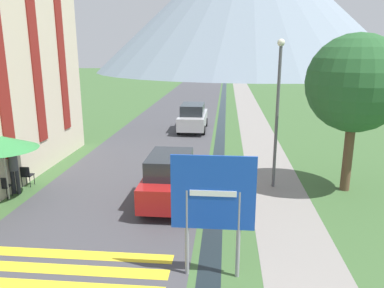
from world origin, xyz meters
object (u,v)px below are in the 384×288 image
Objects in this scene: road_sign at (213,201)px; person_standing_terrace at (14,168)px; parked_car_far at (193,117)px; cafe_umbrella_middle_green at (2,143)px; streetlamp at (278,103)px; tree_by_path at (356,84)px; parked_car_near at (171,178)px; cafe_chair_far_left at (26,174)px; cafe_chair_middle at (3,186)px; cafe_chair_far_right at (15,174)px.

road_sign is 1.75× the size of person_standing_terrace.
person_standing_terrace is (-5.74, -11.98, 0.11)m from parked_car_far.
cafe_umbrella_middle_green reaches higher than person_standing_terrace.
streetlamp is at bearing 70.74° from road_sign.
tree_by_path is (6.94, -10.42, 3.25)m from parked_car_far.
parked_car_near is 2.29× the size of person_standing_terrace.
parked_car_near is 1.62× the size of cafe_umbrella_middle_green.
parked_car_far is 0.76× the size of streetlamp.
cafe_chair_far_left is 0.14× the size of tree_by_path.
person_standing_terrace reaches higher than cafe_chair_far_left.
cafe_umbrella_middle_green reaches higher than cafe_chair_middle.
road_sign is at bearing -32.86° from cafe_chair_far_left.
cafe_umbrella_middle_green is 0.43× the size of streetlamp.
parked_car_near is 0.91× the size of parked_car_far.
cafe_chair_far_left is 0.92m from person_standing_terrace.
cafe_chair_far_left is (0.50, -0.01, 0.00)m from cafe_chair_far_right.
road_sign is at bearing -7.85° from cafe_chair_middle.
parked_car_far is at bearing 112.10° from streetlamp.
road_sign is at bearing -83.28° from parked_car_far.
tree_by_path is at bearing -56.31° from parked_car_far.
cafe_chair_far_left is at bearing 21.83° from cafe_chair_far_right.
parked_car_near is at bearing 22.62° from cafe_chair_middle.
streetlamp reaches higher than cafe_chair_far_right.
cafe_umbrella_middle_green is (0.19, -0.01, 1.64)m from cafe_chair_middle.
streetlamp is at bearing 9.62° from person_standing_terrace.
cafe_chair_far_right is 1.00× the size of cafe_chair_middle.
parked_car_near is 4.71× the size of cafe_chair_far_left.
cafe_chair_far_left is 0.49× the size of person_standing_terrace.
parked_car_near is 0.69× the size of streetlamp.
cafe_umbrella_middle_green reaches higher than parked_car_far.
cafe_chair_middle is (0.30, -1.30, 0.00)m from cafe_chair_far_right.
tree_by_path is (6.65, 1.79, 3.25)m from parked_car_near.
streetlamp is (9.91, 2.23, 1.22)m from cafe_umbrella_middle_green.
parked_car_far is 5.16× the size of cafe_chair_middle.
parked_car_near is 6.15m from cafe_umbrella_middle_green.
cafe_chair_far_right is 0.49× the size of person_standing_terrace.
cafe_chair_far_right is 1.00× the size of cafe_chair_far_left.
tree_by_path is (12.67, 0.80, 3.64)m from cafe_chair_far_left.
road_sign is at bearing -69.36° from parked_car_near.
person_standing_terrace is 0.30× the size of streetlamp.
cafe_chair_middle is (-0.20, -1.30, 0.00)m from cafe_chair_far_left.
parked_car_near is 7.62m from tree_by_path.
parked_car_far is 0.73× the size of tree_by_path.
cafe_umbrella_middle_green reaches higher than cafe_chair_far_right.
tree_by_path reaches higher than cafe_umbrella_middle_green.
road_sign is at bearing -31.24° from person_standing_terrace.
parked_car_near reaches higher than cafe_chair_far_left.
cafe_chair_far_left is 1.00× the size of cafe_chair_middle.
person_standing_terrace is at bearing 91.13° from cafe_chair_middle.
parked_car_far is at bearing 84.55° from cafe_chair_middle.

